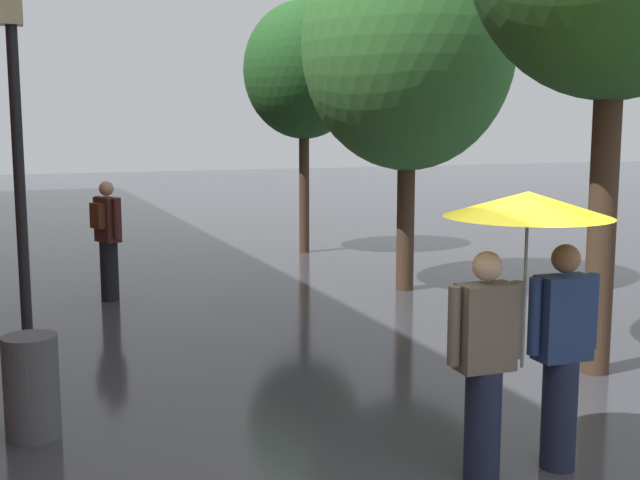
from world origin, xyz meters
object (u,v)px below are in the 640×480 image
at_px(street_tree_2, 304,71).
at_px(litter_bin, 32,387).
at_px(street_tree_1, 408,46).
at_px(couple_under_umbrella, 526,284).
at_px(pedestrian_walking_midground, 107,238).
at_px(street_lamp_post, 18,146).

height_order(street_tree_2, litter_bin, street_tree_2).
bearing_deg(street_tree_1, litter_bin, -143.36).
height_order(street_tree_1, street_tree_2, street_tree_1).
relative_size(couple_under_umbrella, pedestrian_walking_midground, 1.19).
distance_m(street_tree_1, litter_bin, 7.70).
xyz_separation_m(street_tree_1, litter_bin, (-5.60, -4.16, -3.27)).
xyz_separation_m(street_tree_1, pedestrian_walking_midground, (-4.35, 0.90, -2.77)).
bearing_deg(litter_bin, couple_under_umbrella, -32.03).
distance_m(street_tree_2, pedestrian_walking_midground, 5.86).
bearing_deg(couple_under_umbrella, street_tree_2, 78.06).
distance_m(street_tree_1, pedestrian_walking_midground, 5.24).
relative_size(street_tree_2, street_lamp_post, 1.26).
distance_m(couple_under_umbrella, pedestrian_walking_midground, 7.42).
bearing_deg(street_lamp_post, street_tree_1, 15.67).
bearing_deg(litter_bin, street_tree_1, 36.64).
distance_m(street_lamp_post, litter_bin, 3.21).
xyz_separation_m(street_lamp_post, pedestrian_walking_midground, (1.20, 2.46, -1.38)).
bearing_deg(couple_under_umbrella, street_lamp_post, 124.80).
distance_m(street_tree_2, street_lamp_post, 7.86).
bearing_deg(street_tree_2, pedestrian_walking_midground, -143.46).
xyz_separation_m(street_tree_1, street_tree_2, (-0.15, 4.02, -0.12)).
bearing_deg(street_tree_1, couple_under_umbrella, -110.43).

